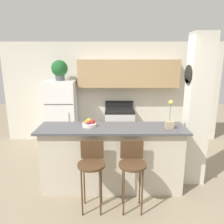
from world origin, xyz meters
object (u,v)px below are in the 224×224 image
at_px(bar_stool_left, 92,165).
at_px(fruit_bowl, 89,124).
at_px(refrigerator, 62,113).
at_px(bar_stool_right, 132,165).
at_px(stove_range, 119,126).
at_px(trash_bin, 85,140).
at_px(potted_plant_on_fridge, 59,69).
at_px(orchid_vase, 170,121).

distance_m(bar_stool_left, fruit_bowl, 0.73).
xyz_separation_m(refrigerator, bar_stool_right, (1.54, -2.48, -0.13)).
bearing_deg(bar_stool_right, fruit_bowl, 138.49).
distance_m(stove_range, fruit_bowl, 2.10).
bearing_deg(trash_bin, potted_plant_on_fridge, 159.35).
relative_size(stove_range, potted_plant_on_fridge, 2.22).
bearing_deg(bar_stool_right, trash_bin, 112.96).
bearing_deg(stove_range, bar_stool_right, -87.76).
height_order(bar_stool_left, potted_plant_on_fridge, potted_plant_on_fridge).
distance_m(bar_stool_left, bar_stool_right, 0.57).
xyz_separation_m(refrigerator, fruit_bowl, (0.88, -1.90, 0.31)).
xyz_separation_m(bar_stool_right, trash_bin, (-0.96, 2.26, -0.50)).
relative_size(stove_range, fruit_bowl, 4.70).
bearing_deg(trash_bin, orchid_vase, -48.31).
bearing_deg(orchid_vase, trash_bin, 131.69).
bearing_deg(refrigerator, orchid_vase, -42.69).
distance_m(bar_stool_left, trash_bin, 2.34).
distance_m(bar_stool_left, orchid_vase, 1.38).
bearing_deg(bar_stool_right, refrigerator, 121.81).
height_order(refrigerator, fruit_bowl, refrigerator).
height_order(stove_range, bar_stool_right, stove_range).
bearing_deg(potted_plant_on_fridge, bar_stool_left, -68.75).
bearing_deg(potted_plant_on_fridge, trash_bin, -20.65).
xyz_separation_m(bar_stool_right, potted_plant_on_fridge, (-1.54, 2.48, 1.21)).
bearing_deg(trash_bin, bar_stool_left, -80.35).
relative_size(bar_stool_left, fruit_bowl, 4.44).
height_order(refrigerator, orchid_vase, refrigerator).
height_order(stove_range, fruit_bowl, fruit_bowl).
distance_m(fruit_bowl, trash_bin, 1.94).
height_order(stove_range, orchid_vase, orchid_vase).
height_order(orchid_vase, trash_bin, orchid_vase).
xyz_separation_m(bar_stool_left, potted_plant_on_fridge, (-0.96, 2.48, 1.21)).
distance_m(potted_plant_on_fridge, trash_bin, 1.81).
relative_size(potted_plant_on_fridge, trash_bin, 1.27).
distance_m(bar_stool_right, fruit_bowl, 0.97).
bearing_deg(orchid_vase, refrigerator, 137.31).
bearing_deg(bar_stool_left, trash_bin, 99.65).
height_order(refrigerator, bar_stool_left, refrigerator).
bearing_deg(trash_bin, fruit_bowl, -79.78).
bearing_deg(fruit_bowl, potted_plant_on_fridge, 114.93).
relative_size(bar_stool_left, bar_stool_right, 1.00).
xyz_separation_m(stove_range, trash_bin, (-0.86, -0.24, -0.27)).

